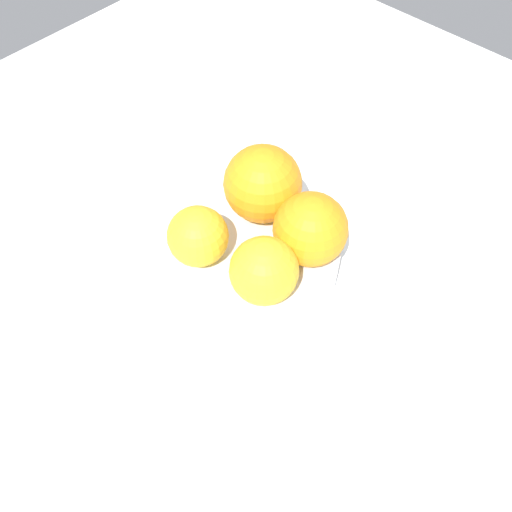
% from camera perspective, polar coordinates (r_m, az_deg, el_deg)
% --- Properties ---
extents(ground_plane, '(1.10, 1.10, 0.02)m').
position_cam_1_polar(ground_plane, '(0.66, -0.00, -1.96)').
color(ground_plane, white).
extents(fruit_bowl, '(0.18, 0.18, 0.05)m').
position_cam_1_polar(fruit_bowl, '(0.64, -0.00, -0.31)').
color(fruit_bowl, silver).
rests_on(fruit_bowl, ground_plane).
extents(orange_in_bowl_0, '(0.07, 0.07, 0.07)m').
position_cam_1_polar(orange_in_bowl_0, '(0.56, 0.77, -1.42)').
color(orange_in_bowl_0, yellow).
rests_on(orange_in_bowl_0, fruit_bowl).
extents(orange_in_bowl_1, '(0.08, 0.08, 0.08)m').
position_cam_1_polar(orange_in_bowl_1, '(0.62, 0.64, 6.93)').
color(orange_in_bowl_1, orange).
rests_on(orange_in_bowl_1, fruit_bowl).
extents(orange_in_bowl_2, '(0.06, 0.06, 0.06)m').
position_cam_1_polar(orange_in_bowl_2, '(0.59, -5.59, 1.89)').
color(orange_in_bowl_2, yellow).
rests_on(orange_in_bowl_2, fruit_bowl).
extents(orange_in_bowl_3, '(0.08, 0.08, 0.08)m').
position_cam_1_polar(orange_in_bowl_3, '(0.59, 5.24, 2.57)').
color(orange_in_bowl_3, orange).
rests_on(orange_in_bowl_3, fruit_bowl).
extents(ceramic_cup, '(0.07, 0.07, 0.08)m').
position_cam_1_polar(ceramic_cup, '(0.80, 12.75, 13.46)').
color(ceramic_cup, white).
rests_on(ceramic_cup, ground_plane).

